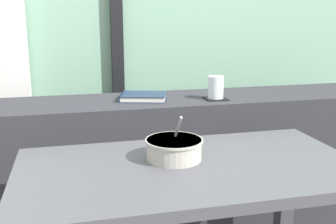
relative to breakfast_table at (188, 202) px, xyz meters
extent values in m
cube|color=#2D2D33|center=(0.00, 0.62, -0.19)|extent=(2.80, 0.38, 0.82)
cube|color=#414145|center=(0.50, 0.24, -0.25)|extent=(0.06, 0.06, 0.69)
cube|color=#4C4C51|center=(0.00, 0.00, 0.11)|extent=(1.10, 0.59, 0.03)
cube|color=black|center=(0.29, 0.55, 0.22)|extent=(0.10, 0.10, 0.00)
cylinder|color=white|center=(0.29, 0.55, 0.27)|extent=(0.07, 0.07, 0.10)
cylinder|color=#BC3D51|center=(0.29, 0.55, 0.27)|extent=(0.06, 0.06, 0.08)
cube|color=#1E2D47|center=(-0.03, 0.62, 0.22)|extent=(0.24, 0.21, 0.00)
cube|color=silver|center=(-0.03, 0.62, 0.23)|extent=(0.23, 0.20, 0.02)
cube|color=#1E2D47|center=(-0.03, 0.62, 0.24)|extent=(0.24, 0.21, 0.00)
cube|color=#1E2D47|center=(-0.13, 0.65, 0.23)|extent=(0.05, 0.15, 0.03)
cylinder|color=#BCB7A8|center=(-0.03, 0.06, 0.16)|extent=(0.18, 0.18, 0.07)
cylinder|color=#BCB7A8|center=(-0.03, 0.06, 0.19)|extent=(0.19, 0.19, 0.01)
cylinder|color=#9E5B33|center=(-0.03, 0.06, 0.15)|extent=(0.16, 0.16, 0.04)
cylinder|color=silver|center=(-0.02, 0.09, 0.21)|extent=(0.02, 0.11, 0.14)
ellipsoid|color=silver|center=(-0.02, 0.11, 0.16)|extent=(0.03, 0.05, 0.01)
camera|label=1|loc=(-0.35, -1.16, 0.60)|focal=43.07mm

